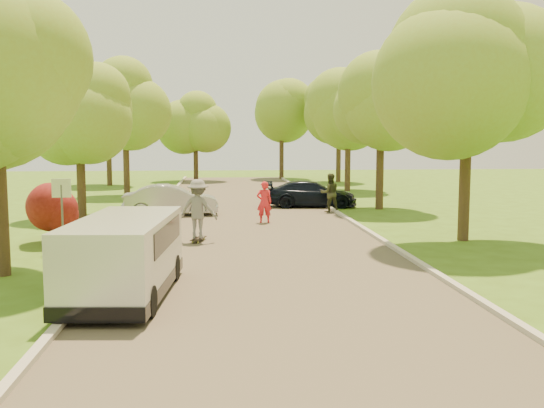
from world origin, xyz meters
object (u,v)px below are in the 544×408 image
object	(u,v)px
dark_sedan	(311,194)
longboard	(198,239)
street_sign	(62,200)
silver_sedan	(171,200)
minivan	(125,255)
person_olive	(330,193)
skateboarder	(198,209)
person_striped	(264,202)

from	to	relation	value
dark_sedan	longboard	size ratio (longest dim) A/B	4.32
street_sign	silver_sedan	world-z (taller)	street_sign
minivan	person_olive	xyz separation A→B (m)	(7.00, 14.18, -0.01)
minivan	longboard	distance (m)	6.92
dark_sedan	skateboarder	size ratio (longest dim) A/B	2.30
minivan	dark_sedan	world-z (taller)	minivan
silver_sedan	skateboarder	bearing A→B (deg)	-171.12
silver_sedan	person_olive	world-z (taller)	person_olive
silver_sedan	person_striped	bearing A→B (deg)	-127.60
dark_sedan	person_olive	world-z (taller)	person_olive
street_sign	person_olive	world-z (taller)	street_sign
skateboarder	person_olive	distance (m)	9.35
street_sign	minivan	size ratio (longest dim) A/B	0.47
silver_sedan	person_striped	xyz separation A→B (m)	(3.88, -2.71, 0.16)
longboard	minivan	bearing A→B (deg)	94.12
street_sign	longboard	bearing A→B (deg)	20.15
skateboarder	person_olive	world-z (taller)	skateboarder
silver_sedan	minivan	bearing A→B (deg)	177.82
person_striped	longboard	bearing A→B (deg)	57.79
longboard	person_olive	xyz separation A→B (m)	(5.69, 7.42, 0.78)
skateboarder	person_olive	xyz separation A→B (m)	(5.69, 7.42, -0.20)
street_sign	dark_sedan	world-z (taller)	street_sign
street_sign	skateboarder	world-z (taller)	street_sign
longboard	person_striped	world-z (taller)	person_striped
person_striped	person_olive	size ratio (longest dim) A/B	0.94
silver_sedan	skateboarder	distance (m)	7.11
minivan	dark_sedan	distance (m)	17.65
silver_sedan	skateboarder	xyz separation A→B (m)	(1.41, -6.95, 0.41)
street_sign	person_striped	distance (m)	8.57
person_striped	person_olive	world-z (taller)	person_olive
person_striped	street_sign	bearing A→B (deg)	39.61
skateboarder	person_striped	size ratio (longest dim) A/B	1.15
street_sign	minivan	xyz separation A→B (m)	(2.60, -5.32, -0.67)
skateboarder	person_striped	distance (m)	4.91
silver_sedan	person_olive	distance (m)	7.12
street_sign	longboard	size ratio (longest dim) A/B	2.13
street_sign	longboard	world-z (taller)	street_sign
dark_sedan	longboard	distance (m)	10.98
skateboarder	street_sign	bearing A→B (deg)	35.25
skateboarder	longboard	bearing A→B (deg)	-48.33
minivan	person_olive	world-z (taller)	person_olive
dark_sedan	person_olive	distance (m)	2.30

